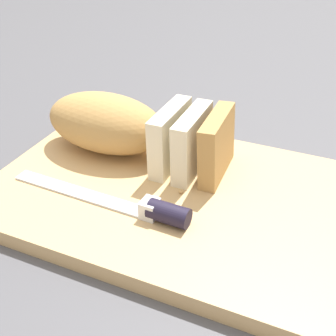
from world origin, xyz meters
The scene contains 6 objects.
ground_plane centered at (0.00, 0.00, 0.00)m, with size 3.00×3.00×0.00m, color #4C4C51.
cutting_board centered at (0.00, 0.00, 0.01)m, with size 0.46×0.32×0.02m, color tan.
bread_loaf centered at (-0.09, 0.05, 0.07)m, with size 0.28×0.11×0.09m.
bread_knife centered at (0.00, -0.06, 0.03)m, with size 0.25×0.03×0.03m.
crumb_near_knife centered at (0.01, 0.01, 0.02)m, with size 0.00×0.00×0.00m, color tan.
crumb_near_loaf centered at (0.02, -0.01, 0.03)m, with size 0.01×0.01×0.01m, color tan.
Camera 1 is at (0.20, -0.41, 0.35)m, focal length 45.28 mm.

